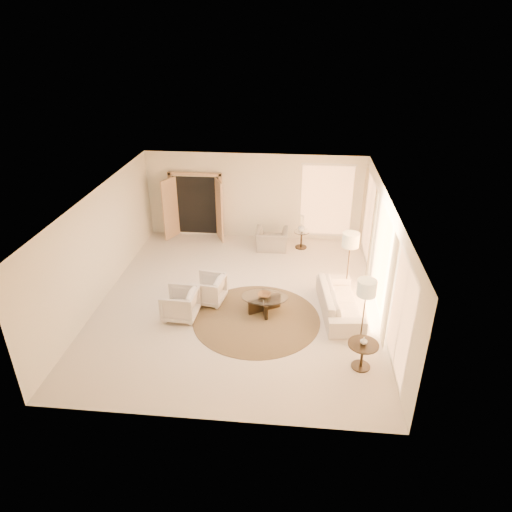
# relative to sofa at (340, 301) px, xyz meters

# --- Properties ---
(room) EXTENTS (7.04, 8.04, 2.83)m
(room) POSITION_rel_sofa_xyz_m (-2.53, 0.31, 1.07)
(room) COLOR silver
(room) RESTS_ON ground
(windows_right) EXTENTS (0.10, 6.40, 2.40)m
(windows_right) POSITION_rel_sofa_xyz_m (0.92, 0.41, 1.03)
(windows_right) COLOR #F8AA63
(windows_right) RESTS_ON room
(window_back_corner) EXTENTS (1.70, 0.10, 2.40)m
(window_back_corner) POSITION_rel_sofa_xyz_m (-0.23, 4.26, 1.03)
(window_back_corner) COLOR #F8AA63
(window_back_corner) RESTS_ON room
(curtains_right) EXTENTS (0.06, 5.20, 2.60)m
(curtains_right) POSITION_rel_sofa_xyz_m (0.87, 1.31, 0.98)
(curtains_right) COLOR beige
(curtains_right) RESTS_ON room
(french_doors) EXTENTS (1.95, 0.66, 2.16)m
(french_doors) POSITION_rel_sofa_xyz_m (-4.43, 4.13, 0.74)
(french_doors) COLOR tan
(french_doors) RESTS_ON room
(area_rug) EXTENTS (3.52, 3.52, 0.01)m
(area_rug) POSITION_rel_sofa_xyz_m (-2.00, -0.48, -0.32)
(area_rug) COLOR #3B2C19
(area_rug) RESTS_ON room
(sofa) EXTENTS (1.10, 2.30, 0.65)m
(sofa) POSITION_rel_sofa_xyz_m (0.00, 0.00, 0.00)
(sofa) COLOR silver
(sofa) RESTS_ON room
(armchair_left) EXTENTS (0.83, 0.87, 0.78)m
(armchair_left) POSITION_rel_sofa_xyz_m (-3.29, 0.19, 0.07)
(armchair_left) COLOR silver
(armchair_left) RESTS_ON room
(armchair_right) EXTENTS (0.77, 0.82, 0.81)m
(armchair_right) POSITION_rel_sofa_xyz_m (-3.83, -0.57, 0.08)
(armchair_right) COLOR silver
(armchair_right) RESTS_ON room
(accent_chair) EXTENTS (1.00, 0.66, 0.86)m
(accent_chair) POSITION_rel_sofa_xyz_m (-1.89, 3.40, 0.11)
(accent_chair) COLOR gray
(accent_chair) RESTS_ON room
(coffee_table) EXTENTS (1.52, 1.52, 0.42)m
(coffee_table) POSITION_rel_sofa_xyz_m (-1.84, -0.11, -0.06)
(coffee_table) COLOR black
(coffee_table) RESTS_ON room
(end_table) EXTENTS (0.63, 0.63, 0.59)m
(end_table) POSITION_rel_sofa_xyz_m (0.32, -1.98, 0.08)
(end_table) COLOR black
(end_table) RESTS_ON room
(side_table) EXTENTS (0.49, 0.49, 0.56)m
(side_table) POSITION_rel_sofa_xyz_m (-0.97, 3.59, 0.02)
(side_table) COLOR black
(side_table) RESTS_ON room
(floor_lamp_near) EXTENTS (0.42, 0.42, 1.75)m
(floor_lamp_near) POSITION_rel_sofa_xyz_m (0.23, 0.91, 1.16)
(floor_lamp_near) COLOR black
(floor_lamp_near) RESTS_ON room
(floor_lamp_far) EXTENTS (0.40, 0.40, 1.67)m
(floor_lamp_far) POSITION_rel_sofa_xyz_m (0.37, -1.28, 1.09)
(floor_lamp_far) COLOR black
(floor_lamp_far) RESTS_ON room
(bowl) EXTENTS (0.37, 0.37, 0.08)m
(bowl) POSITION_rel_sofa_xyz_m (-1.84, -0.11, 0.14)
(bowl) COLOR brown
(bowl) RESTS_ON coffee_table
(end_vase) EXTENTS (0.18, 0.18, 0.16)m
(end_vase) POSITION_rel_sofa_xyz_m (0.32, -1.98, 0.34)
(end_vase) COLOR white
(end_vase) RESTS_ON end_table
(side_vase) EXTENTS (0.27, 0.27, 0.26)m
(side_vase) POSITION_rel_sofa_xyz_m (-0.97, 3.59, 0.37)
(side_vase) COLOR white
(side_vase) RESTS_ON side_table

